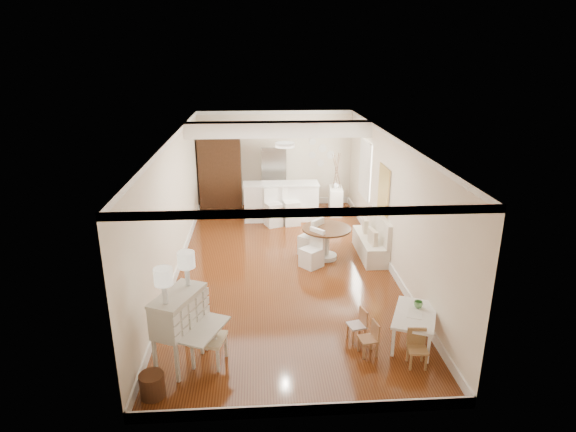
{
  "coord_description": "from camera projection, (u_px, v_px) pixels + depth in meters",
  "views": [
    {
      "loc": [
        -0.52,
        -9.45,
        4.44
      ],
      "look_at": [
        0.11,
        0.3,
        1.06
      ],
      "focal_mm": 30.0,
      "sensor_mm": 36.0,
      "label": 1
    }
  ],
  "objects": [
    {
      "name": "gustavian_armchair",
      "position": [
        209.0,
        338.0,
        7.08
      ],
      "size": [
        0.59,
        0.59,
        0.85
      ],
      "primitive_type": "cube",
      "rotation": [
        0.0,
        0.0,
        1.33
      ],
      "color": "silver",
      "rests_on": "ground"
    },
    {
      "name": "pencil_cup",
      "position": [
        418.0,
        304.0,
        7.71
      ],
      "size": [
        0.18,
        0.18,
        0.11
      ],
      "primitive_type": "imported",
      "rotation": [
        0.0,
        0.0,
        -0.43
      ],
      "color": "#67A962",
      "rests_on": "kids_table"
    },
    {
      "name": "bar_stool_right",
      "position": [
        291.0,
        206.0,
        12.76
      ],
      "size": [
        0.48,
        0.48,
        1.03
      ],
      "primitive_type": "cube",
      "rotation": [
        0.0,
        0.0,
        0.19
      ],
      "color": "white",
      "rests_on": "ground"
    },
    {
      "name": "slip_chair_near",
      "position": [
        312.0,
        249.0,
        10.28
      ],
      "size": [
        0.57,
        0.56,
        0.83
      ],
      "primitive_type": "cube",
      "rotation": [
        0.0,
        0.0,
        -0.87
      ],
      "color": "white",
      "rests_on": "ground"
    },
    {
      "name": "breakfast_counter",
      "position": [
        281.0,
        201.0,
        13.15
      ],
      "size": [
        2.05,
        0.65,
        1.03
      ],
      "primitive_type": "cube",
      "color": "white",
      "rests_on": "ground"
    },
    {
      "name": "bar_stool_left",
      "position": [
        273.0,
        208.0,
        12.67
      ],
      "size": [
        0.51,
        0.51,
        1.0
      ],
      "primitive_type": "cube",
      "rotation": [
        0.0,
        0.0,
        0.36
      ],
      "color": "silver",
      "rests_on": "ground"
    },
    {
      "name": "kids_chair_b",
      "position": [
        357.0,
        325.0,
        7.69
      ],
      "size": [
        0.32,
        0.32,
        0.55
      ],
      "primitive_type": "cube",
      "rotation": [
        0.0,
        0.0,
        -1.32
      ],
      "color": "#B27951",
      "rests_on": "ground"
    },
    {
      "name": "fridge",
      "position": [
        286.0,
        178.0,
        14.03
      ],
      "size": [
        0.75,
        0.65,
        1.8
      ],
      "primitive_type": "imported",
      "color": "silver",
      "rests_on": "ground"
    },
    {
      "name": "room",
      "position": [
        285.0,
        174.0,
        10.05
      ],
      "size": [
        9.0,
        9.04,
        2.82
      ],
      "color": "brown",
      "rests_on": "ground"
    },
    {
      "name": "branch_vase",
      "position": [
        336.0,
        185.0,
        13.54
      ],
      "size": [
        0.18,
        0.18,
        0.18
      ],
      "primitive_type": "imported",
      "rotation": [
        0.0,
        0.0,
        0.08
      ],
      "color": "white",
      "rests_on": "sideboard"
    },
    {
      "name": "pantry_cabinet",
      "position": [
        220.0,
        170.0,
        13.86
      ],
      "size": [
        1.2,
        0.6,
        2.3
      ],
      "primitive_type": "cube",
      "color": "#381E11",
      "rests_on": "ground"
    },
    {
      "name": "slip_chair_far",
      "position": [
        311.0,
        236.0,
        10.91
      ],
      "size": [
        0.61,
        0.61,
        0.89
      ],
      "primitive_type": "cube",
      "rotation": [
        0.0,
        0.0,
        -2.3
      ],
      "color": "silver",
      "rests_on": "ground"
    },
    {
      "name": "wicker_basket",
      "position": [
        152.0,
        385.0,
        6.47
      ],
      "size": [
        0.45,
        0.45,
        0.34
      ],
      "primitive_type": "cylinder",
      "rotation": [
        0.0,
        0.0,
        -0.42
      ],
      "color": "#4E2B18",
      "rests_on": "ground"
    },
    {
      "name": "kids_chair_a",
      "position": [
        368.0,
        338.0,
        7.33
      ],
      "size": [
        0.31,
        0.31,
        0.55
      ],
      "primitive_type": "cube",
      "rotation": [
        0.0,
        0.0,
        -1.4
      ],
      "color": "#A16F49",
      "rests_on": "ground"
    },
    {
      "name": "sideboard",
      "position": [
        336.0,
        201.0,
        13.67
      ],
      "size": [
        0.42,
        0.82,
        0.76
      ],
      "primitive_type": "cube",
      "rotation": [
        0.0,
        0.0,
        -0.09
      ],
      "color": "white",
      "rests_on": "ground"
    },
    {
      "name": "dining_table",
      "position": [
        326.0,
        243.0,
        10.69
      ],
      "size": [
        1.4,
        1.4,
        0.73
      ],
      "primitive_type": "cylinder",
      "rotation": [
        0.0,
        0.0,
        -0.38
      ],
      "color": "#4A2C18",
      "rests_on": "ground"
    },
    {
      "name": "secretary_bureau",
      "position": [
        180.0,
        329.0,
        7.03
      ],
      "size": [
        1.2,
        1.21,
        1.16
      ],
      "primitive_type": "cube",
      "rotation": [
        0.0,
        0.0,
        -0.42
      ],
      "color": "silver",
      "rests_on": "ground"
    },
    {
      "name": "kids_chair_c",
      "position": [
        417.0,
        349.0,
        7.05
      ],
      "size": [
        0.3,
        0.3,
        0.58
      ],
      "primitive_type": "cube",
      "rotation": [
        0.0,
        0.0,
        -0.09
      ],
      "color": "#9F7648",
      "rests_on": "ground"
    },
    {
      "name": "kids_table",
      "position": [
        414.0,
        328.0,
        7.62
      ],
      "size": [
        0.98,
        1.2,
        0.52
      ],
      "primitive_type": "cube",
      "rotation": [
        0.0,
        0.0,
        -0.4
      ],
      "color": "white",
      "rests_on": "ground"
    },
    {
      "name": "banquette",
      "position": [
        371.0,
        235.0,
        10.83
      ],
      "size": [
        0.52,
        1.6,
        0.98
      ],
      "primitive_type": "cube",
      "color": "silver",
      "rests_on": "ground"
    }
  ]
}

